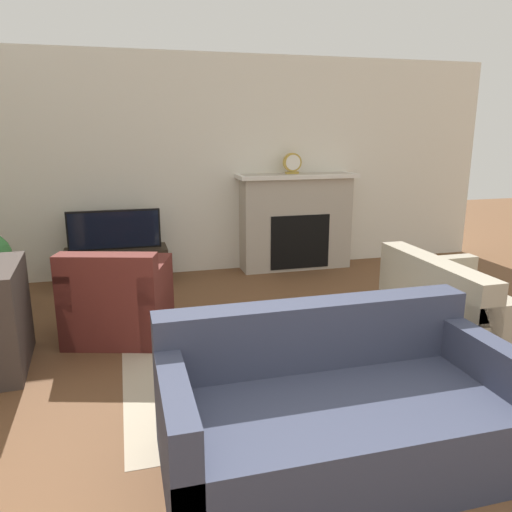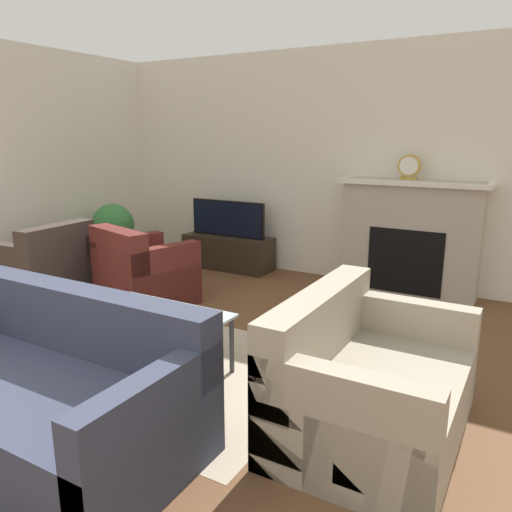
# 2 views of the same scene
# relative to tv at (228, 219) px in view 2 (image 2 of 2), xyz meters

# --- Properties ---
(wall_back) EXTENTS (8.21, 0.06, 2.70)m
(wall_back) POSITION_rel_tv_xyz_m (0.93, 0.33, 0.69)
(wall_back) COLOR silver
(wall_back) RESTS_ON ground_plane
(area_rug) EXTENTS (2.26, 1.79, 0.00)m
(area_rug) POSITION_rel_tv_xyz_m (1.16, -2.65, -0.66)
(area_rug) COLOR #B7A88E
(area_rug) RESTS_ON ground_plane
(fireplace) EXTENTS (1.56, 0.42, 1.25)m
(fireplace) POSITION_rel_tv_xyz_m (2.29, 0.12, -0.01)
(fireplace) COLOR #B2A899
(fireplace) RESTS_ON ground_plane
(tv_stand) EXTENTS (1.19, 0.44, 0.43)m
(tv_stand) POSITION_rel_tv_xyz_m (0.00, 0.00, -0.45)
(tv_stand) COLOR #2D2319
(tv_stand) RESTS_ON ground_plane
(tv) EXTENTS (1.06, 0.06, 0.46)m
(tv) POSITION_rel_tv_xyz_m (0.00, 0.00, 0.00)
(tv) COLOR black
(tv) RESTS_ON tv_stand
(couch_sectional) EXTENTS (1.90, 0.97, 0.82)m
(couch_sectional) POSITION_rel_tv_xyz_m (1.17, -3.72, -0.37)
(couch_sectional) COLOR #33384C
(couch_sectional) RESTS_ON ground_plane
(couch_loveseat) EXTENTS (0.93, 1.32, 0.82)m
(couch_loveseat) POSITION_rel_tv_xyz_m (2.74, -2.73, -0.37)
(couch_loveseat) COLOR #9E937F
(couch_loveseat) RESTS_ON ground_plane
(armchair_by_window) EXTENTS (0.89, 0.90, 0.82)m
(armchair_by_window) POSITION_rel_tv_xyz_m (-1.06, -2.03, -0.36)
(armchair_by_window) COLOR #3D332D
(armchair_by_window) RESTS_ON ground_plane
(armchair_accent) EXTENTS (1.01, 1.00, 0.82)m
(armchair_accent) POSITION_rel_tv_xyz_m (0.02, -1.63, -0.36)
(armchair_accent) COLOR #5B231E
(armchair_accent) RESTS_ON ground_plane
(coffee_table) EXTENTS (1.06, 0.59, 0.45)m
(coffee_table) POSITION_rel_tv_xyz_m (1.16, -2.74, -0.25)
(coffee_table) COLOR #333338
(coffee_table) RESTS_ON ground_plane
(potted_plant) EXTENTS (0.53, 0.53, 0.86)m
(potted_plant) POSITION_rel_tv_xyz_m (-1.22, -0.81, -0.11)
(potted_plant) COLOR #AD704C
(potted_plant) RESTS_ON ground_plane
(mantel_clock) EXTENTS (0.23, 0.07, 0.26)m
(mantel_clock) POSITION_rel_tv_xyz_m (2.23, 0.12, 0.72)
(mantel_clock) COLOR #B79338
(mantel_clock) RESTS_ON fireplace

